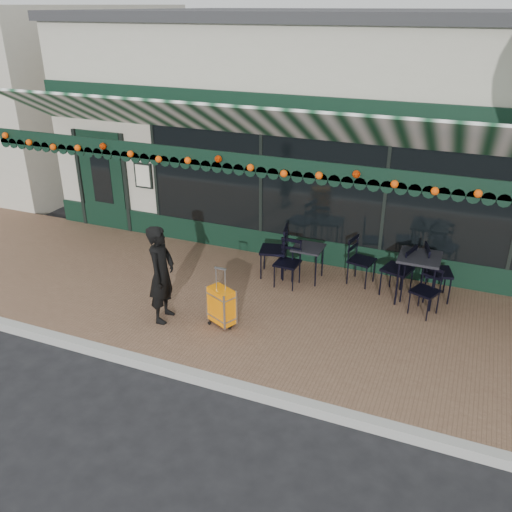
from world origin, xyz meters
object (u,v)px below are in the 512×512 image
at_px(chair_b_left, 274,250).
at_px(chair_b_right, 362,261).
at_px(cafe_table_b, 308,250).
at_px(chair_b_front, 287,264).
at_px(cafe_table_a, 419,261).
at_px(woman, 162,274).
at_px(chair_a_front, 425,292).
at_px(chair_a_left, 397,270).
at_px(suitcase, 221,306).
at_px(chair_a_right, 437,272).

xyz_separation_m(chair_b_left, chair_b_right, (1.59, 0.31, -0.06)).
relative_size(cafe_table_b, chair_b_front, 0.76).
bearing_deg(cafe_table_a, woman, -149.43).
distance_m(woman, chair_b_front, 2.38).
relative_size(chair_a_front, chair_b_front, 0.94).
relative_size(chair_a_front, chair_b_left, 0.81).
bearing_deg(chair_b_right, woman, 144.17).
height_order(chair_a_left, chair_b_right, chair_a_left).
relative_size(cafe_table_b, chair_a_front, 0.80).
distance_m(suitcase, chair_b_left, 1.97).
relative_size(cafe_table_a, cafe_table_b, 1.29).
bearing_deg(woman, chair_a_front, -72.84).
bearing_deg(cafe_table_b, chair_b_left, -173.21).
height_order(woman, chair_a_left, woman).
bearing_deg(woman, chair_a_right, -66.38).
height_order(chair_a_left, chair_b_left, chair_b_left).
bearing_deg(cafe_table_b, chair_a_right, 4.23).
bearing_deg(chair_a_left, chair_b_front, -61.63).
height_order(chair_b_left, chair_b_front, chair_b_left).
relative_size(chair_b_left, chair_b_right, 1.15).
distance_m(suitcase, cafe_table_b, 2.19).
xyz_separation_m(woman, suitcase, (0.94, 0.19, -0.47)).
bearing_deg(chair_b_left, chair_a_left, 80.17).
bearing_deg(chair_b_right, chair_a_left, -94.87).
distance_m(chair_a_right, chair_b_left, 2.91).
distance_m(chair_b_right, chair_b_front, 1.36).
height_order(suitcase, cafe_table_b, suitcase).
relative_size(cafe_table_b, chair_a_left, 0.68).
xyz_separation_m(cafe_table_a, chair_a_left, (-0.35, 0.08, -0.28)).
height_order(cafe_table_a, cafe_table_b, cafe_table_a).
bearing_deg(chair_a_right, chair_b_right, 72.42).
bearing_deg(suitcase, chair_a_left, 65.77).
xyz_separation_m(woman, chair_b_left, (1.08, 2.15, -0.30)).
bearing_deg(chair_a_right, chair_b_front, 87.25).
distance_m(suitcase, chair_a_right, 3.75).
xyz_separation_m(cafe_table_a, chair_a_right, (0.30, 0.22, -0.26)).
xyz_separation_m(woman, chair_a_right, (3.98, 2.39, -0.31)).
distance_m(suitcase, chair_b_right, 2.85).
xyz_separation_m(chair_a_front, chair_b_front, (-2.41, 0.09, 0.02)).
relative_size(cafe_table_a, chair_b_front, 0.97).
distance_m(cafe_table_a, chair_b_left, 2.62).
height_order(cafe_table_b, chair_a_right, chair_a_right).
relative_size(cafe_table_b, chair_b_right, 0.75).
height_order(chair_a_right, chair_b_right, chair_a_right).
bearing_deg(chair_b_left, suitcase, -16.65).
xyz_separation_m(cafe_table_b, chair_b_left, (-0.64, -0.08, -0.09)).
relative_size(suitcase, chair_b_front, 1.15).
height_order(chair_a_right, chair_b_left, chair_b_left).
bearing_deg(chair_a_left, chair_b_left, -71.02).
xyz_separation_m(chair_a_front, chair_b_left, (-2.79, 0.38, 0.10)).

